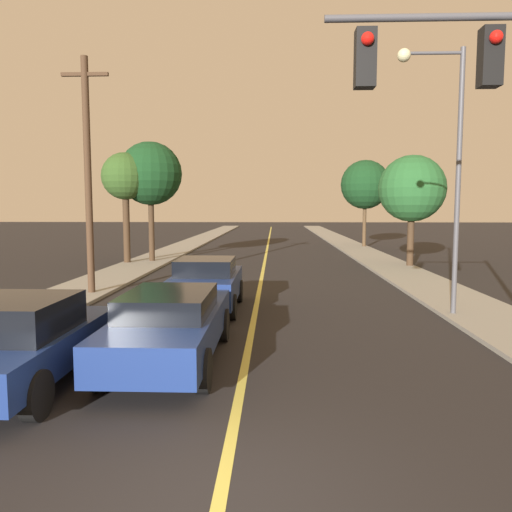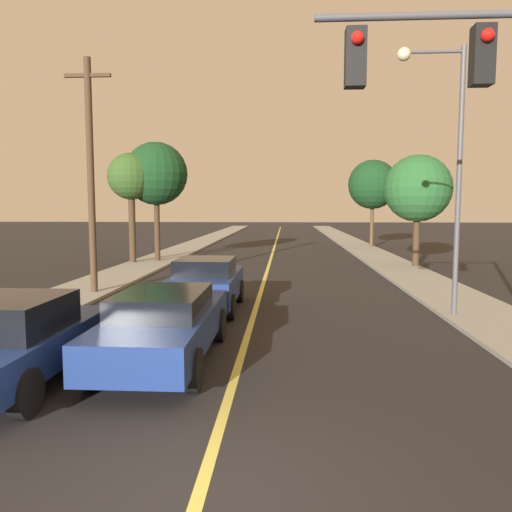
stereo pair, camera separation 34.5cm
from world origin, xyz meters
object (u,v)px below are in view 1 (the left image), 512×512
streetlamp_right (444,146)px  tree_right_near (365,185)px  car_outer_lane_front (19,341)px  utility_pole_left (88,172)px  car_near_lane_front (171,324)px  tree_left_near (125,178)px  tree_right_far (412,189)px  car_near_lane_second (206,283)px  traffic_signal_mast (509,117)px  tree_left_far (150,174)px

streetlamp_right → tree_right_near: bearing=84.8°
car_outer_lane_front → utility_pole_left: 9.76m
car_near_lane_front → streetlamp_right: size_ratio=0.72×
utility_pole_left → tree_left_near: 9.65m
tree_left_near → tree_right_far: size_ratio=1.05×
car_near_lane_second → streetlamp_right: streetlamp_right is taller
car_near_lane_second → tree_right_near: 25.55m
traffic_signal_mast → tree_left_near: bearing=122.4°
car_outer_lane_front → tree_left_far: size_ratio=0.67×
traffic_signal_mast → tree_right_far: traffic_signal_mast is taller
utility_pole_left → tree_left_near: bearing=99.4°
car_outer_lane_front → streetlamp_right: 11.38m
car_near_lane_second → tree_right_near: bearing=69.5°
utility_pole_left → traffic_signal_mast: bearing=-41.4°
car_near_lane_second → streetlamp_right: size_ratio=0.59×
utility_pole_left → tree_right_far: bearing=32.8°
car_near_lane_front → traffic_signal_mast: 6.95m
streetlamp_right → tree_left_far: bearing=130.5°
car_near_lane_second → tree_right_near: (8.85, 23.63, 3.96)m
streetlamp_right → tree_left_far: (-11.44, 13.41, 0.16)m
traffic_signal_mast → tree_right_far: (3.23, 17.46, -0.48)m
car_outer_lane_front → tree_right_far: (11.25, 17.47, 3.20)m
car_near_lane_second → traffic_signal_mast: (5.71, -6.51, 3.67)m
tree_left_far → tree_right_far: tree_left_far is taller
traffic_signal_mast → tree_left_far: tree_left_far is taller
tree_left_near → traffic_signal_mast: bearing=-57.6°
tree_right_near → streetlamp_right: bearing=-95.2°
car_outer_lane_front → tree_right_near: size_ratio=0.67×
tree_left_far → streetlamp_right: bearing=-49.5°
car_outer_lane_front → tree_left_far: tree_left_far is taller
car_outer_lane_front → tree_left_near: tree_left_near is taller
car_outer_lane_front → traffic_signal_mast: (8.01, 0.01, 3.68)m
utility_pole_left → tree_right_near: utility_pole_left is taller
traffic_signal_mast → tree_right_near: size_ratio=0.94×
tree_left_far → car_outer_lane_front: bearing=-82.6°
car_near_lane_second → car_outer_lane_front: car_near_lane_second is taller
car_outer_lane_front → tree_right_far: 21.02m
car_near_lane_front → traffic_signal_mast: traffic_signal_mast is taller
car_near_lane_front → tree_right_near: tree_right_near is taller
car_near_lane_second → utility_pole_left: (-4.37, 2.36, 3.46)m
car_near_lane_front → tree_left_near: bearing=109.3°
streetlamp_right → car_near_lane_front: bearing=-146.4°
utility_pole_left → tree_right_far: 15.84m
utility_pole_left → tree_right_near: bearing=58.1°
car_near_lane_second → car_outer_lane_front: (-2.30, -6.53, -0.01)m
car_outer_lane_front → utility_pole_left: size_ratio=0.55×
streetlamp_right → tree_left_near: streetlamp_right is taller
tree_right_near → tree_right_far: 12.72m
utility_pole_left → car_outer_lane_front: bearing=-76.9°
utility_pole_left → tree_left_far: bearing=92.4°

